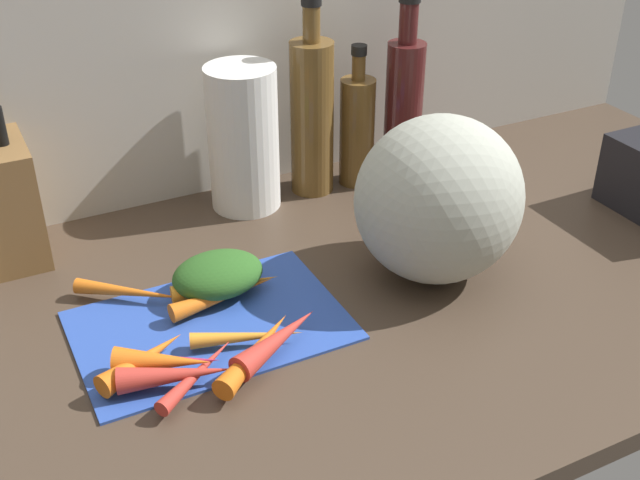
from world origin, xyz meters
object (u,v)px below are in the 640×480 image
object	(u,v)px
cutting_board	(211,325)
carrot_4	(174,362)
carrot_0	(223,295)
carrot_1	(247,337)
carrot_7	(198,372)
bottle_0	(312,115)
carrot_6	(131,292)
carrot_10	(226,286)
bottle_2	(404,106)
carrot_2	(176,375)
carrot_8	(163,362)
carrot_9	(278,339)
paper_towel_roll	(243,139)
bottle_1	(357,129)
carrot_5	(143,360)
winter_squash	(439,200)
carrot_3	(256,350)

from	to	relation	value
cutting_board	carrot_4	xyz separation A→B (cm)	(-7.16, -7.06, 1.74)
carrot_0	carrot_1	distance (cm)	9.57
carrot_7	bottle_0	bearing A→B (deg)	48.72
cutting_board	carrot_1	xyz separation A→B (cm)	(2.66, -6.21, 1.48)
cutting_board	carrot_6	world-z (taller)	carrot_6
carrot_10	cutting_board	bearing A→B (deg)	-128.62
carrot_6	bottle_2	bearing A→B (deg)	17.27
carrot_2	carrot_8	size ratio (longest dim) A/B	1.17
carrot_9	paper_towel_roll	distance (cm)	41.63
carrot_4	carrot_10	size ratio (longest dim) A/B	0.74
carrot_6	bottle_1	xyz separation A→B (cm)	(45.56, 18.62, 8.09)
bottle_0	bottle_1	world-z (taller)	bottle_0
carrot_5	carrot_7	xyz separation A→B (cm)	(5.32, -4.66, -0.49)
carrot_5	carrot_9	xyz separation A→B (cm)	(16.08, -3.93, 0.20)
carrot_5	carrot_7	world-z (taller)	carrot_5
carrot_4	carrot_7	bearing A→B (deg)	-53.57
winter_squash	paper_towel_roll	bearing A→B (deg)	117.31
carrot_3	bottle_2	bearing A→B (deg)	40.15
bottle_1	bottle_2	world-z (taller)	bottle_2
carrot_3	carrot_7	bearing A→B (deg)	-178.99
paper_towel_roll	bottle_2	distance (cm)	28.62
winter_squash	bottle_1	bearing A→B (deg)	82.25
carrot_3	carrot_9	world-z (taller)	carrot_9
carrot_1	winter_squash	world-z (taller)	winter_squash
carrot_7	winter_squash	size ratio (longest dim) A/B	0.60
carrot_4	bottle_0	size ratio (longest dim) A/B	0.33
carrot_7	bottle_2	distance (cm)	63.71
carrot_0	winter_squash	world-z (taller)	winter_squash
paper_towel_roll	bottle_2	xyz separation A→B (cm)	(28.43, -2.96, 1.55)
carrot_1	bottle_0	bearing A→B (deg)	53.09
carrot_2	bottle_0	bearing A→B (deg)	46.60
carrot_0	carrot_2	world-z (taller)	carrot_2
carrot_2	paper_towel_roll	size ratio (longest dim) A/B	0.57
carrot_3	bottle_1	distance (cm)	52.80
carrot_2	carrot_5	distance (cm)	5.35
carrot_4	carrot_1	bearing A→B (deg)	4.97
carrot_0	carrot_2	bearing A→B (deg)	-129.61
carrot_5	carrot_6	size ratio (longest dim) A/B	0.79
carrot_10	bottle_2	distance (cm)	48.08
carrot_0	paper_towel_roll	bearing A→B (deg)	61.82
bottle_1	bottle_2	size ratio (longest dim) A/B	0.75
carrot_1	carrot_6	world-z (taller)	same
carrot_0	paper_towel_roll	size ratio (longest dim) A/B	0.64
carrot_0	bottle_0	world-z (taller)	bottle_0
carrot_2	carrot_7	size ratio (longest dim) A/B	0.94
winter_squash	carrot_10	bearing A→B (deg)	166.26
carrot_9	bottle_2	distance (cm)	54.89
winter_squash	paper_towel_roll	distance (cm)	35.59
cutting_board	carrot_0	distance (cm)	4.90
carrot_0	bottle_1	xyz separation A→B (cm)	(34.63, 25.40, 7.89)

